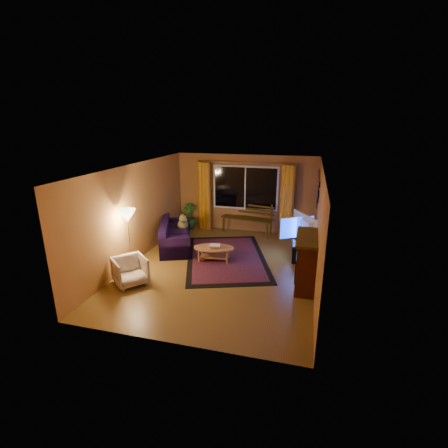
% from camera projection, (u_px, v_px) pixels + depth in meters
% --- Properties ---
extents(floor, '(4.50, 6.00, 0.02)m').
position_uv_depth(floor, '(221.00, 268.00, 8.12)').
color(floor, brown).
rests_on(floor, ground).
extents(ceiling, '(4.50, 6.00, 0.02)m').
position_uv_depth(ceiling, '(221.00, 167.00, 7.35)').
color(ceiling, white).
rests_on(ceiling, ground).
extents(wall_back, '(4.50, 0.02, 2.50)m').
position_uv_depth(wall_back, '(245.00, 194.00, 10.51)').
color(wall_back, '#B5763A').
rests_on(wall_back, ground).
extents(wall_left, '(0.02, 6.00, 2.50)m').
position_uv_depth(wall_left, '(136.00, 213.00, 8.29)').
color(wall_left, '#B5763A').
rests_on(wall_left, ground).
extents(wall_right, '(0.02, 6.00, 2.50)m').
position_uv_depth(wall_right, '(319.00, 227.00, 7.18)').
color(wall_right, '#B5763A').
rests_on(wall_right, ground).
extents(window, '(2.00, 0.02, 1.30)m').
position_uv_depth(window, '(245.00, 188.00, 10.38)').
color(window, black).
rests_on(window, wall_back).
extents(curtain_rod, '(3.20, 0.03, 0.03)m').
position_uv_depth(curtain_rod, '(245.00, 163.00, 10.10)').
color(curtain_rod, '#BF8C3F').
rests_on(curtain_rod, wall_back).
extents(curtain_left, '(0.36, 0.36, 2.24)m').
position_uv_depth(curtain_left, '(205.00, 196.00, 10.76)').
color(curtain_left, orange).
rests_on(curtain_left, ground).
extents(curtain_right, '(0.36, 0.36, 2.24)m').
position_uv_depth(curtain_right, '(287.00, 201.00, 10.09)').
color(curtain_right, orange).
rests_on(curtain_right, ground).
extents(bench, '(1.74, 0.81, 0.50)m').
position_uv_depth(bench, '(247.00, 226.00, 10.54)').
color(bench, '#382808').
rests_on(bench, ground).
extents(potted_plant, '(0.53, 0.53, 0.84)m').
position_uv_depth(potted_plant, '(189.00, 216.00, 10.98)').
color(potted_plant, '#235B1E').
rests_on(potted_plant, ground).
extents(sofa, '(1.46, 2.08, 0.77)m').
position_uv_depth(sofa, '(176.00, 235.00, 9.30)').
color(sofa, black).
rests_on(sofa, ground).
extents(dog, '(0.47, 0.55, 0.51)m').
position_uv_depth(dog, '(183.00, 222.00, 9.61)').
color(dog, olive).
rests_on(dog, sofa).
extents(armchair, '(0.91, 0.92, 0.69)m').
position_uv_depth(armchair, '(130.00, 270.00, 7.21)').
color(armchair, '#BFAEA3').
rests_on(armchair, ground).
extents(floor_lamp, '(0.29, 0.29, 1.59)m').
position_uv_depth(floor_lamp, '(130.00, 242.00, 7.61)').
color(floor_lamp, '#BF8C3F').
rests_on(floor_lamp, ground).
extents(rug, '(2.99, 3.73, 0.02)m').
position_uv_depth(rug, '(226.00, 257.00, 8.68)').
color(rug, maroon).
rests_on(rug, ground).
extents(coffee_table, '(1.18, 1.18, 0.38)m').
position_uv_depth(coffee_table, '(214.00, 254.00, 8.44)').
color(coffee_table, '#B47244').
rests_on(coffee_table, ground).
extents(tv_console, '(0.43, 1.14, 0.47)m').
position_uv_depth(tv_console, '(299.00, 248.00, 8.73)').
color(tv_console, black).
rests_on(tv_console, ground).
extents(television, '(0.76, 1.11, 0.69)m').
position_uv_depth(television, '(301.00, 228.00, 8.55)').
color(television, black).
rests_on(television, tv_console).
extents(fireplace, '(0.40, 1.20, 1.10)m').
position_uv_depth(fireplace, '(306.00, 262.00, 7.08)').
color(fireplace, maroon).
rests_on(fireplace, ground).
extents(mirror_cluster, '(0.06, 0.60, 0.56)m').
position_uv_depth(mirror_cluster, '(318.00, 191.00, 8.22)').
color(mirror_cluster, black).
rests_on(mirror_cluster, wall_right).
extents(painting, '(0.04, 0.76, 0.96)m').
position_uv_depth(painting, '(318.00, 188.00, 9.33)').
color(painting, '#E24921').
rests_on(painting, wall_right).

